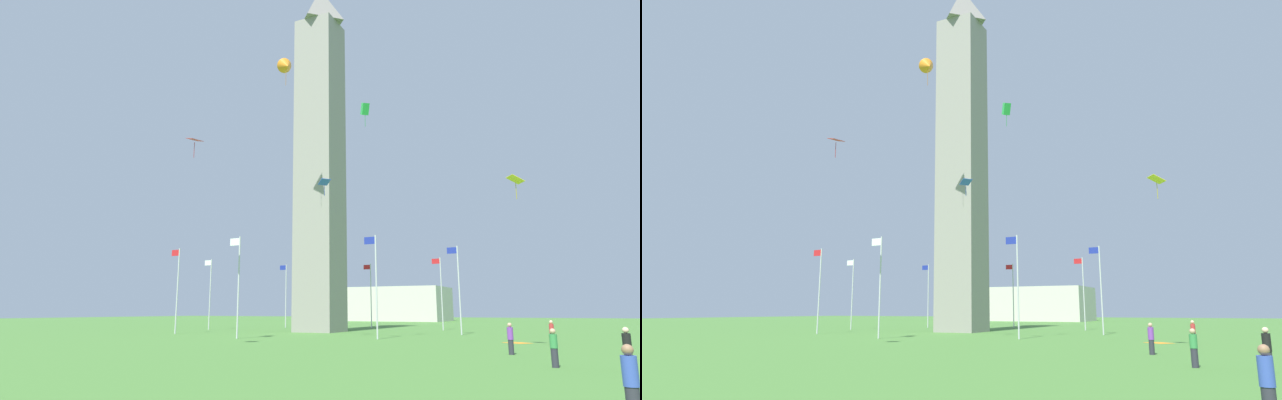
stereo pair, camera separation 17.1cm
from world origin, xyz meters
TOP-DOWN VIEW (x-y plane):
  - ground_plane at (0.00, 0.00)m, footprint 260.00×260.00m
  - obelisk_monument at (0.00, 0.00)m, footprint 4.73×4.73m
  - flagpole_n at (15.81, 0.00)m, footprint 1.12×0.14m
  - flagpole_ne at (11.19, 11.14)m, footprint 1.12×0.14m
  - flagpole_e at (0.05, 15.75)m, footprint 1.12×0.14m
  - flagpole_se at (-11.08, 11.14)m, footprint 1.12×0.14m
  - flagpole_s at (-15.70, 0.00)m, footprint 1.12×0.14m
  - flagpole_sw at (-11.08, -11.14)m, footprint 1.12×0.14m
  - flagpole_w at (0.05, -15.75)m, footprint 1.12×0.14m
  - flagpole_nw at (11.19, -11.14)m, footprint 1.12×0.14m
  - person_red_shirt at (-24.79, 12.35)m, footprint 0.32×0.32m
  - person_blue_shirt at (-28.09, 40.36)m, footprint 0.32×0.32m
  - person_purple_shirt at (-23.31, 22.44)m, footprint 0.32×0.32m
  - person_green_shirt at (-25.88, 28.57)m, footprint 0.32×0.32m
  - person_black_shirt at (-28.59, 29.42)m, footprint 0.32×0.32m
  - kite_orange_delta at (-1.40, 10.54)m, footprint 2.49×2.45m
  - kite_green_box at (-11.56, 14.06)m, footprint 1.04×1.08m
  - kite_red_diamond at (-0.28, 22.72)m, footprint 1.32×1.34m
  - kite_yellow_diamond at (-23.71, 17.52)m, footprint 1.27×1.29m
  - kite_blue_diamond at (-6.73, 12.31)m, footprint 1.25×1.26m
  - distant_building at (15.93, -62.53)m, footprint 29.66×14.75m
  - picnic_blanket_near_first_person at (-22.27, 11.11)m, footprint 2.28×2.21m

SIDE VIEW (x-z plane):
  - ground_plane at x=0.00m, z-range 0.00..0.00m
  - picnic_blanket_near_first_person at x=-22.27m, z-range 0.00..0.01m
  - person_green_shirt at x=-25.88m, z-range -0.01..1.62m
  - person_blue_shirt at x=-28.09m, z-range -0.01..1.68m
  - person_red_shirt at x=-24.79m, z-range -0.01..1.69m
  - person_purple_shirt at x=-23.31m, z-range -0.01..1.71m
  - person_black_shirt at x=-28.59m, z-range 0.00..1.74m
  - distant_building at x=15.93m, z-range 0.00..7.47m
  - flagpole_n at x=15.81m, z-range 0.40..9.25m
  - flagpole_ne at x=11.19m, z-range 0.40..9.25m
  - flagpole_e at x=0.05m, z-range 0.40..9.25m
  - flagpole_se at x=-11.08m, z-range 0.40..9.25m
  - flagpole_s at x=-15.70m, z-range 0.40..9.25m
  - flagpole_sw at x=-11.08m, z-range 0.40..9.25m
  - flagpole_w at x=0.05m, z-range 0.40..9.25m
  - flagpole_nw at x=11.19m, z-range 0.40..9.25m
  - kite_yellow_diamond at x=-23.71m, z-range 10.16..11.75m
  - kite_blue_diamond at x=-6.73m, z-range 13.07..14.60m
  - kite_red_diamond at x=-0.28m, z-range 14.94..16.59m
  - kite_green_box at x=-11.56m, z-range 18.39..20.57m
  - obelisk_monument at x=0.00m, z-range 0.00..42.99m
  - kite_orange_delta at x=-1.40m, z-range 25.77..28.96m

